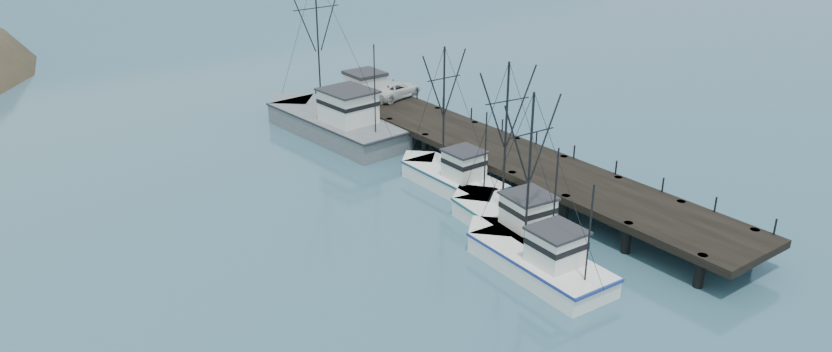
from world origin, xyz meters
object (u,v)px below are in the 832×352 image
(trawler_far, at_px, (451,177))
(pickup_truck, at_px, (395,89))
(pier, at_px, (492,149))
(trawler_mid, at_px, (536,258))
(work_vessel, at_px, (333,122))
(pier_shed, at_px, (365,87))
(trawler_near, at_px, (511,222))

(trawler_far, height_order, pickup_truck, trawler_far)
(pier, distance_m, trawler_mid, 15.88)
(trawler_far, distance_m, pickup_truck, 17.11)
(work_vessel, bearing_deg, pickup_truck, 5.52)
(pier_shed, bearing_deg, trawler_mid, -103.88)
(pier, height_order, trawler_mid, trawler_mid)
(trawler_far, bearing_deg, pier_shed, 78.74)
(work_vessel, bearing_deg, trawler_mid, -96.07)
(pier, xyz_separation_m, pickup_truck, (1.44, 14.92, 1.08))
(trawler_mid, height_order, pier_shed, trawler_mid)
(work_vessel, distance_m, pickup_truck, 7.30)
(trawler_mid, bearing_deg, pickup_truck, 70.44)
(work_vessel, height_order, pier_shed, work_vessel)
(trawler_near, height_order, work_vessel, work_vessel)
(pier, bearing_deg, pier_shed, 95.57)
(trawler_far, relative_size, pier_shed, 3.30)
(trawler_near, bearing_deg, pier, 54.60)
(pier, xyz_separation_m, trawler_mid, (-8.59, -13.33, -0.87))
(trawler_near, bearing_deg, work_vessel, 88.18)
(work_vessel, bearing_deg, pier_shed, 15.30)
(trawler_near, relative_size, trawler_far, 1.07)
(pier, height_order, work_vessel, work_vessel)
(pier_shed, relative_size, pickup_truck, 0.58)
(trawler_near, distance_m, trawler_far, 8.26)
(trawler_near, relative_size, pier_shed, 3.53)
(pier, height_order, trawler_far, trawler_far)
(trawler_far, bearing_deg, trawler_mid, -107.23)
(trawler_mid, xyz_separation_m, work_vessel, (2.93, 27.56, 0.41))
(pier, distance_m, pickup_truck, 15.02)
(work_vessel, height_order, pickup_truck, work_vessel)
(trawler_mid, xyz_separation_m, pier_shed, (7.09, 28.70, 2.60))
(pickup_truck, bearing_deg, trawler_far, 145.50)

